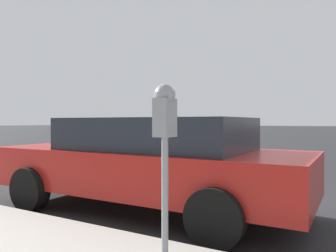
% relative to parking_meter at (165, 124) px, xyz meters
% --- Properties ---
extents(ground_plane, '(220.00, 220.00, 0.00)m').
position_rel_parking_meter_xyz_m(ground_plane, '(2.51, 0.97, -1.28)').
color(ground_plane, '#2B2B2D').
extents(parking_meter, '(0.21, 0.19, 1.51)m').
position_rel_parking_meter_xyz_m(parking_meter, '(0.00, 0.00, 0.00)').
color(parking_meter, gray).
rests_on(parking_meter, sidewalk).
extents(car_red, '(1.99, 4.67, 1.36)m').
position_rel_parking_meter_xyz_m(car_red, '(1.52, 1.19, -0.55)').
color(car_red, '#B21E19').
rests_on(car_red, ground_plane).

